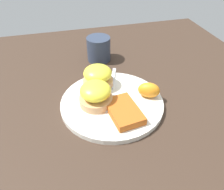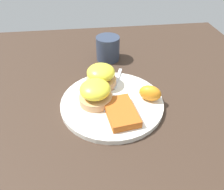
# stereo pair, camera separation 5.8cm
# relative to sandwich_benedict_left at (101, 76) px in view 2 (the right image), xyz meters

# --- Properties ---
(ground_plane) EXTENTS (1.10, 1.10, 0.00)m
(ground_plane) POSITION_rel_sandwich_benedict_left_xyz_m (-0.08, -0.02, -0.05)
(ground_plane) COLOR #38281E
(plate) EXTENTS (0.28, 0.28, 0.01)m
(plate) POSITION_rel_sandwich_benedict_left_xyz_m (-0.08, -0.02, -0.04)
(plate) COLOR silver
(plate) RESTS_ON ground_plane
(sandwich_benedict_left) EXTENTS (0.09, 0.09, 0.07)m
(sandwich_benedict_left) POSITION_rel_sandwich_benedict_left_xyz_m (0.00, 0.00, 0.00)
(sandwich_benedict_left) COLOR tan
(sandwich_benedict_left) RESTS_ON plate
(sandwich_benedict_right) EXTENTS (0.09, 0.09, 0.07)m
(sandwich_benedict_right) POSITION_rel_sandwich_benedict_left_xyz_m (-0.08, 0.02, 0.00)
(sandwich_benedict_right) COLOR tan
(sandwich_benedict_right) RESTS_ON plate
(hashbrown_patty) EXTENTS (0.12, 0.09, 0.02)m
(hashbrown_patty) POSITION_rel_sandwich_benedict_left_xyz_m (-0.14, -0.04, -0.02)
(hashbrown_patty) COLOR #B6581C
(hashbrown_patty) RESTS_ON plate
(orange_wedge) EXTENTS (0.06, 0.07, 0.04)m
(orange_wedge) POSITION_rel_sandwich_benedict_left_xyz_m (-0.09, -0.12, -0.01)
(orange_wedge) COLOR orange
(orange_wedge) RESTS_ON plate
(fork) EXTENTS (0.20, 0.09, 0.00)m
(fork) POSITION_rel_sandwich_benedict_left_xyz_m (-0.04, -0.03, -0.03)
(fork) COLOR silver
(fork) RESTS_ON plate
(cup) EXTENTS (0.11, 0.08, 0.08)m
(cup) POSITION_rel_sandwich_benedict_left_xyz_m (0.18, -0.04, -0.00)
(cup) COLOR #2D384C
(cup) RESTS_ON ground_plane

